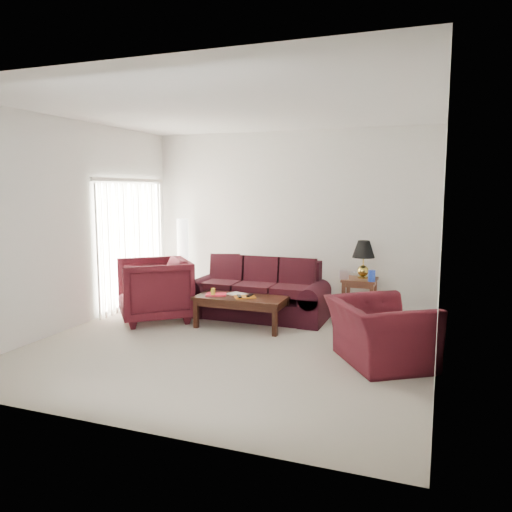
{
  "coord_description": "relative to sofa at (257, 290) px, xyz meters",
  "views": [
    {
      "loc": [
        2.49,
        -5.85,
        2.02
      ],
      "look_at": [
        0.0,
        0.85,
        1.05
      ],
      "focal_mm": 35.0,
      "sensor_mm": 36.0,
      "label": 1
    }
  ],
  "objects": [
    {
      "name": "throw_pillow",
      "position": [
        -0.78,
        0.68,
        0.25
      ],
      "size": [
        0.43,
        0.3,
        0.41
      ],
      "primitive_type": "cube",
      "rotation": [
        -0.21,
        0.0,
        0.31
      ],
      "color": "black",
      "rests_on": "sofa"
    },
    {
      "name": "armchair_left",
      "position": [
        -1.42,
        -0.72,
        0.04
      ],
      "size": [
        1.47,
        1.46,
        0.96
      ],
      "primitive_type": "imported",
      "rotation": [
        0.0,
        0.0,
        -0.87
      ],
      "color": "#3F0E16",
      "rests_on": "ground"
    },
    {
      "name": "magazine_orange",
      "position": [
        0.06,
        -0.67,
        0.03
      ],
      "size": [
        0.37,
        0.34,
        0.02
      ],
      "primitive_type": "cube",
      "rotation": [
        0.0,
        0.0,
        0.55
      ],
      "color": "#C16916",
      "rests_on": "coffee_table"
    },
    {
      "name": "blue_canister",
      "position": [
        1.69,
        0.58,
        0.23
      ],
      "size": [
        0.15,
        0.15,
        0.18
      ],
      "primitive_type": "cylinder",
      "rotation": [
        0.0,
        0.0,
        -0.41
      ],
      "color": "#1C3AB8",
      "rests_on": "end_table"
    },
    {
      "name": "sofa",
      "position": [
        0.0,
        0.0,
        0.0
      ],
      "size": [
        2.2,
        1.01,
        0.89
      ],
      "primitive_type": null,
      "rotation": [
        0.0,
        0.0,
        0.03
      ],
      "color": "black",
      "rests_on": "ground"
    },
    {
      "name": "end_table",
      "position": [
        1.48,
        0.79,
        -0.15
      ],
      "size": [
        0.53,
        0.53,
        0.58
      ],
      "primitive_type": null,
      "rotation": [
        0.0,
        0.0,
        0.0
      ],
      "color": "#462418",
      "rests_on": "ground"
    },
    {
      "name": "armchair_right",
      "position": [
        2.06,
        -1.47,
        -0.08
      ],
      "size": [
        1.44,
        1.48,
        0.73
      ],
      "primitive_type": "imported",
      "rotation": [
        0.0,
        0.0,
        2.15
      ],
      "color": "#3F0E16",
      "rests_on": "ground"
    },
    {
      "name": "magazine_red",
      "position": [
        -0.4,
        -0.66,
        0.03
      ],
      "size": [
        0.36,
        0.31,
        0.02
      ],
      "primitive_type": "cube",
      "rotation": [
        0.0,
        0.0,
        0.34
      ],
      "color": "red",
      "rests_on": "coffee_table"
    },
    {
      "name": "picture_frame",
      "position": [
        1.32,
        0.91,
        0.21
      ],
      "size": [
        0.15,
        0.17,
        0.05
      ],
      "primitive_type": "cube",
      "rotation": [
        1.36,
        0.0,
        -0.16
      ],
      "color": "silver",
      "rests_on": "end_table"
    },
    {
      "name": "remote_b",
      "position": [
        0.12,
        -0.63,
        0.04
      ],
      "size": [
        0.05,
        0.16,
        0.02
      ],
      "primitive_type": "cube",
      "rotation": [
        0.0,
        0.0,
        -0.03
      ],
      "color": "black",
      "rests_on": "coffee_table"
    },
    {
      "name": "magazine_white",
      "position": [
        -0.12,
        -0.53,
        0.02
      ],
      "size": [
        0.33,
        0.29,
        0.02
      ],
      "primitive_type": "cube",
      "rotation": [
        0.0,
        0.0,
        -0.37
      ],
      "color": "silver",
      "rests_on": "coffee_table"
    },
    {
      "name": "blinds",
      "position": [
        -2.25,
        -0.06,
        0.64
      ],
      "size": [
        0.1,
        2.0,
        2.16
      ],
      "primitive_type": "cube",
      "color": "silver",
      "rests_on": "ground"
    },
    {
      "name": "floor",
      "position": [
        0.17,
        -1.36,
        -0.44
      ],
      "size": [
        5.0,
        5.0,
        0.0
      ],
      "primitive_type": "plane",
      "color": "beige",
      "rests_on": "ground"
    },
    {
      "name": "table_lamp",
      "position": [
        1.51,
        0.85,
        0.44
      ],
      "size": [
        0.42,
        0.42,
        0.61
      ],
      "primitive_type": null,
      "rotation": [
        0.0,
        0.0,
        0.18
      ],
      "color": "#B59338",
      "rests_on": "end_table"
    },
    {
      "name": "coffee_table",
      "position": [
        -0.02,
        -0.61,
        -0.21
      ],
      "size": [
        1.44,
        0.95,
        0.46
      ],
      "primitive_type": null,
      "rotation": [
        0.0,
        0.0,
        0.24
      ],
      "color": "black",
      "rests_on": "ground"
    },
    {
      "name": "floor_lamp",
      "position": [
        -1.77,
        0.84,
        0.3
      ],
      "size": [
        0.25,
        0.25,
        1.49
      ],
      "primitive_type": null,
      "rotation": [
        0.0,
        0.0,
        -0.04
      ],
      "color": "silver",
      "rests_on": "ground"
    },
    {
      "name": "clock",
      "position": [
        1.24,
        0.64,
        0.21
      ],
      "size": [
        0.16,
        0.1,
        0.15
      ],
      "primitive_type": "cube",
      "rotation": [
        0.0,
        0.0,
        0.35
      ],
      "color": "white",
      "rests_on": "end_table"
    },
    {
      "name": "yellow_glass",
      "position": [
        -0.42,
        -0.73,
        0.07
      ],
      "size": [
        0.08,
        0.08,
        0.11
      ],
      "primitive_type": "cylinder",
      "rotation": [
        0.0,
        0.0,
        0.37
      ],
      "color": "yellow",
      "rests_on": "coffee_table"
    },
    {
      "name": "remote_a",
      "position": [
        -0.0,
        -0.74,
        0.04
      ],
      "size": [
        0.13,
        0.17,
        0.02
      ],
      "primitive_type": "cube",
      "rotation": [
        0.0,
        0.0,
        0.56
      ],
      "color": "black",
      "rests_on": "coffee_table"
    }
  ]
}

